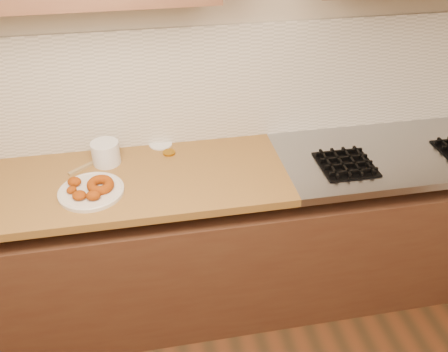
{
  "coord_description": "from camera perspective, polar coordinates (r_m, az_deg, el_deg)",
  "views": [
    {
      "loc": [
        -0.14,
        -0.18,
        2.16
      ],
      "look_at": [
        0.19,
        1.58,
        0.93
      ],
      "focal_mm": 38.0,
      "sensor_mm": 36.0,
      "label": 1
    }
  ],
  "objects": [
    {
      "name": "wall_back",
      "position": [
        2.33,
        -6.7,
        13.87
      ],
      "size": [
        4.0,
        0.02,
        2.7
      ],
      "primitive_type": "cube",
      "color": "#B5A58D",
      "rests_on": "ground"
    },
    {
      "name": "backsplash",
      "position": [
        2.38,
        -6.43,
        10.39
      ],
      "size": [
        3.6,
        0.02,
        0.6
      ],
      "primitive_type": "cube",
      "color": "beige",
      "rests_on": "wall_back"
    },
    {
      "name": "plastic_tub",
      "position": [
        2.37,
        -14.04,
        2.71
      ],
      "size": [
        0.15,
        0.15,
        0.11
      ],
      "primitive_type": "cylinder",
      "rotation": [
        0.0,
        0.0,
        -0.16
      ],
      "color": "silver",
      "rests_on": "butcher_block"
    },
    {
      "name": "brass_jar_lid",
      "position": [
        2.41,
        -6.63,
        2.82
      ],
      "size": [
        0.08,
        0.08,
        0.01
      ],
      "primitive_type": "cylinder",
      "rotation": [
        0.0,
        0.0,
        -0.36
      ],
      "color": "#A26E14",
      "rests_on": "butcher_block"
    },
    {
      "name": "butcher_block",
      "position": [
        2.33,
        -21.34,
        -1.68
      ],
      "size": [
        2.3,
        0.62,
        0.04
      ],
      "primitive_type": "cube",
      "color": "olive",
      "rests_on": "base_cabinet"
    },
    {
      "name": "stovetop",
      "position": [
        2.61,
        20.74,
        2.6
      ],
      "size": [
        1.3,
        0.62,
        0.04
      ],
      "primitive_type": "cube",
      "color": "#9EA0A5",
      "rests_on": "base_cabinet"
    },
    {
      "name": "ring_donut",
      "position": [
        2.18,
        -14.66,
        -1.02
      ],
      "size": [
        0.16,
        0.16,
        0.05
      ],
      "primitive_type": "torus",
      "rotation": [
        0.1,
        0.0,
        0.44
      ],
      "color": "#912C01",
      "rests_on": "donut_plate"
    },
    {
      "name": "burner_grates",
      "position": [
        2.53,
        21.22,
        2.21
      ],
      "size": [
        0.91,
        0.26,
        0.03
      ],
      "color": "black",
      "rests_on": "stovetop"
    },
    {
      "name": "wooden_utensil",
      "position": [
        2.38,
        -16.53,
        1.01
      ],
      "size": [
        0.14,
        0.11,
        0.01
      ],
      "primitive_type": "cube",
      "rotation": [
        0.0,
        0.0,
        0.65
      ],
      "color": "olive",
      "rests_on": "butcher_block"
    },
    {
      "name": "fried_dough_chunks",
      "position": [
        2.17,
        -16.84,
        -1.68
      ],
      "size": [
        0.16,
        0.18,
        0.04
      ],
      "color": "#912C01",
      "rests_on": "donut_plate"
    },
    {
      "name": "tub_lid",
      "position": [
        2.49,
        -7.64,
        3.83
      ],
      "size": [
        0.14,
        0.14,
        0.01
      ],
      "primitive_type": "cylinder",
      "rotation": [
        0.0,
        0.0,
        -0.18
      ],
      "color": "white",
      "rests_on": "butcher_block"
    },
    {
      "name": "donut_plate",
      "position": [
        2.2,
        -15.68,
        -1.8
      ],
      "size": [
        0.29,
        0.29,
        0.02
      ],
      "primitive_type": "cylinder",
      "color": "beige",
      "rests_on": "butcher_block"
    },
    {
      "name": "base_cabinet",
      "position": [
        2.58,
        -4.66,
        -9.07
      ],
      "size": [
        3.6,
        0.6,
        0.77
      ],
      "primitive_type": "cube",
      "color": "#4F311E",
      "rests_on": "floor"
    }
  ]
}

